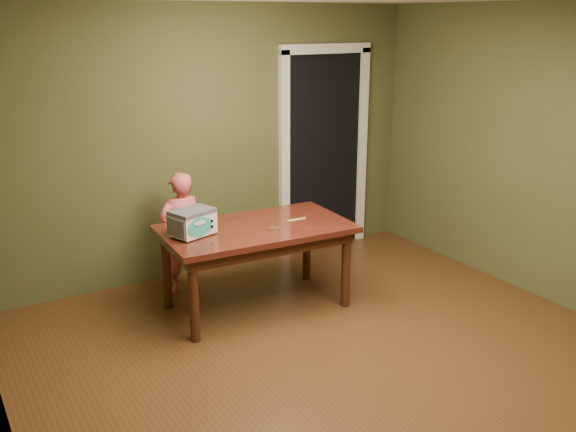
# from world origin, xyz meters

# --- Properties ---
(floor) EXTENTS (5.00, 5.00, 0.00)m
(floor) POSITION_xyz_m (0.00, 0.00, 0.00)
(floor) COLOR #553018
(floor) RESTS_ON ground
(room_shell) EXTENTS (4.52, 5.02, 2.61)m
(room_shell) POSITION_xyz_m (0.00, 0.00, 1.71)
(room_shell) COLOR #4B502B
(room_shell) RESTS_ON ground
(doorway) EXTENTS (1.10, 0.66, 2.25)m
(doorway) POSITION_xyz_m (1.30, 2.78, 1.06)
(doorway) COLOR black
(doorway) RESTS_ON ground
(dining_table) EXTENTS (1.65, 0.99, 0.75)m
(dining_table) POSITION_xyz_m (-0.09, 1.45, 0.65)
(dining_table) COLOR #36160C
(dining_table) RESTS_ON floor
(toy_oven) EXTENTS (0.41, 0.33, 0.22)m
(toy_oven) POSITION_xyz_m (-0.65, 1.49, 0.87)
(toy_oven) COLOR #4C4F54
(toy_oven) RESTS_ON dining_table
(baking_pan) EXTENTS (0.10, 0.10, 0.02)m
(baking_pan) POSITION_xyz_m (-0.00, 1.28, 0.76)
(baking_pan) COLOR silver
(baking_pan) RESTS_ON dining_table
(spatula) EXTENTS (0.18, 0.03, 0.01)m
(spatula) POSITION_xyz_m (0.30, 1.42, 0.75)
(spatula) COLOR #D2BF5B
(spatula) RESTS_ON dining_table
(child) EXTENTS (0.43, 0.29, 1.14)m
(child) POSITION_xyz_m (-0.51, 2.10, 0.57)
(child) COLOR #D95961
(child) RESTS_ON floor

